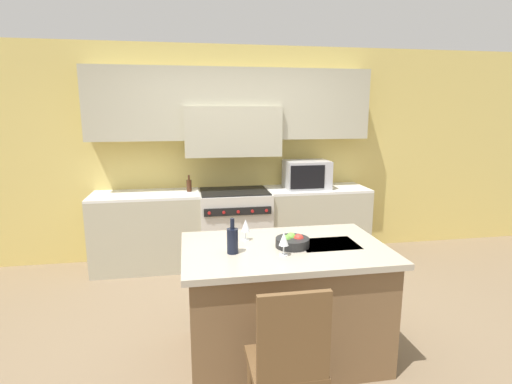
{
  "coord_description": "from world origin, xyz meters",
  "views": [
    {
      "loc": [
        -0.57,
        -3.14,
        1.9
      ],
      "look_at": [
        0.07,
        0.51,
        1.14
      ],
      "focal_mm": 28.0,
      "sensor_mm": 36.0,
      "label": 1
    }
  ],
  "objects_px": {
    "wine_bottle": "(233,240)",
    "island_chair": "(289,358)",
    "wine_glass_far": "(246,226)",
    "range_stove": "(235,227)",
    "wine_glass_near": "(284,240)",
    "oil_bottle_on_counter": "(189,185)",
    "microwave": "(307,174)",
    "fruit_bowl": "(292,242)"
  },
  "relations": [
    {
      "from": "wine_bottle",
      "to": "island_chair",
      "type": "bearing_deg",
      "value": -74.36
    },
    {
      "from": "wine_glass_far",
      "to": "range_stove",
      "type": "bearing_deg",
      "value": 85.9
    },
    {
      "from": "wine_glass_near",
      "to": "oil_bottle_on_counter",
      "type": "distance_m",
      "value": 2.33
    },
    {
      "from": "wine_bottle",
      "to": "wine_glass_near",
      "type": "relative_size",
      "value": 1.5
    },
    {
      "from": "wine_glass_far",
      "to": "microwave",
      "type": "bearing_deg",
      "value": 59.9
    },
    {
      "from": "range_stove",
      "to": "fruit_bowl",
      "type": "xyz_separation_m",
      "value": [
        0.19,
        -2.02,
        0.47
      ]
    },
    {
      "from": "range_stove",
      "to": "wine_bottle",
      "type": "xyz_separation_m",
      "value": [
        -0.27,
        -2.08,
        0.53
      ]
    },
    {
      "from": "wine_glass_near",
      "to": "fruit_bowl",
      "type": "bearing_deg",
      "value": 56.77
    },
    {
      "from": "wine_glass_far",
      "to": "oil_bottle_on_counter",
      "type": "distance_m",
      "value": 1.91
    },
    {
      "from": "wine_glass_near",
      "to": "fruit_bowl",
      "type": "height_order",
      "value": "wine_glass_near"
    },
    {
      "from": "range_stove",
      "to": "wine_glass_near",
      "type": "height_order",
      "value": "wine_glass_near"
    },
    {
      "from": "wine_glass_far",
      "to": "oil_bottle_on_counter",
      "type": "bearing_deg",
      "value": 102.61
    },
    {
      "from": "fruit_bowl",
      "to": "island_chair",
      "type": "bearing_deg",
      "value": -106.06
    },
    {
      "from": "microwave",
      "to": "wine_glass_near",
      "type": "xyz_separation_m",
      "value": [
        -0.84,
        -2.2,
        -0.09
      ]
    },
    {
      "from": "island_chair",
      "to": "oil_bottle_on_counter",
      "type": "height_order",
      "value": "oil_bottle_on_counter"
    },
    {
      "from": "range_stove",
      "to": "wine_glass_far",
      "type": "relative_size",
      "value": 5.39
    },
    {
      "from": "island_chair",
      "to": "fruit_bowl",
      "type": "relative_size",
      "value": 3.86
    },
    {
      "from": "island_chair",
      "to": "oil_bottle_on_counter",
      "type": "bearing_deg",
      "value": 99.72
    },
    {
      "from": "range_stove",
      "to": "wine_glass_far",
      "type": "distance_m",
      "value": 1.89
    },
    {
      "from": "wine_glass_near",
      "to": "fruit_bowl",
      "type": "relative_size",
      "value": 0.68
    },
    {
      "from": "oil_bottle_on_counter",
      "to": "range_stove",
      "type": "bearing_deg",
      "value": -6.46
    },
    {
      "from": "microwave",
      "to": "island_chair",
      "type": "relative_size",
      "value": 0.56
    },
    {
      "from": "island_chair",
      "to": "wine_bottle",
      "type": "height_order",
      "value": "wine_bottle"
    },
    {
      "from": "range_stove",
      "to": "wine_glass_near",
      "type": "distance_m",
      "value": 2.25
    },
    {
      "from": "wine_glass_far",
      "to": "fruit_bowl",
      "type": "relative_size",
      "value": 0.68
    },
    {
      "from": "oil_bottle_on_counter",
      "to": "island_chair",
      "type": "bearing_deg",
      "value": -80.28
    },
    {
      "from": "island_chair",
      "to": "wine_bottle",
      "type": "bearing_deg",
      "value": 105.64
    },
    {
      "from": "microwave",
      "to": "oil_bottle_on_counter",
      "type": "xyz_separation_m",
      "value": [
        -1.47,
        0.04,
        -0.1
      ]
    },
    {
      "from": "island_chair",
      "to": "wine_glass_far",
      "type": "bearing_deg",
      "value": 94.48
    },
    {
      "from": "microwave",
      "to": "oil_bottle_on_counter",
      "type": "height_order",
      "value": "microwave"
    },
    {
      "from": "island_chair",
      "to": "wine_glass_far",
      "type": "height_order",
      "value": "wine_glass_far"
    },
    {
      "from": "island_chair",
      "to": "wine_glass_near",
      "type": "bearing_deg",
      "value": 78.88
    },
    {
      "from": "microwave",
      "to": "island_chair",
      "type": "height_order",
      "value": "microwave"
    },
    {
      "from": "range_stove",
      "to": "oil_bottle_on_counter",
      "type": "bearing_deg",
      "value": 173.54
    },
    {
      "from": "wine_glass_near",
      "to": "microwave",
      "type": "bearing_deg",
      "value": 69.08
    },
    {
      "from": "fruit_bowl",
      "to": "microwave",
      "type": "bearing_deg",
      "value": 70.2
    },
    {
      "from": "range_stove",
      "to": "wine_glass_near",
      "type": "relative_size",
      "value": 5.39
    },
    {
      "from": "microwave",
      "to": "wine_bottle",
      "type": "bearing_deg",
      "value": -119.66
    },
    {
      "from": "wine_bottle",
      "to": "fruit_bowl",
      "type": "bearing_deg",
      "value": 7.19
    },
    {
      "from": "range_stove",
      "to": "wine_bottle",
      "type": "height_order",
      "value": "wine_bottle"
    },
    {
      "from": "wine_bottle",
      "to": "oil_bottle_on_counter",
      "type": "relative_size",
      "value": 1.28
    },
    {
      "from": "island_chair",
      "to": "wine_glass_near",
      "type": "xyz_separation_m",
      "value": [
        0.13,
        0.67,
        0.47
      ]
    }
  ]
}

